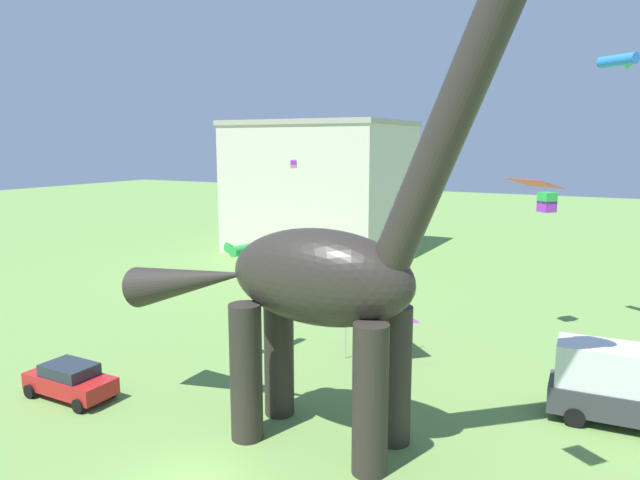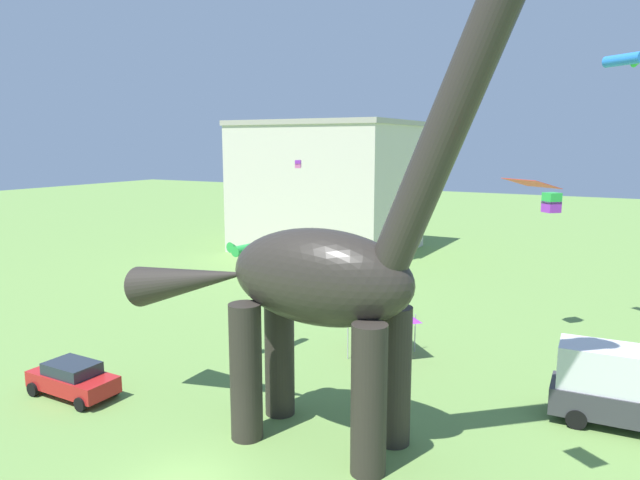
# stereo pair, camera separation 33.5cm
# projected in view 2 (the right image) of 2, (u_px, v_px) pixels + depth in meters

# --- Properties ---
(dinosaur_sculpture) EXTENTS (16.77, 3.55, 17.53)m
(dinosaur_sculpture) POSITION_uv_depth(u_px,v_px,m) (318.00, 277.00, 21.19)
(dinosaur_sculpture) COLOR #2D2823
(dinosaur_sculpture) RESTS_ON ground_plane
(parked_sedan_left) EXTENTS (4.22, 2.01, 1.55)m
(parked_sedan_left) POSITION_uv_depth(u_px,v_px,m) (73.00, 379.00, 25.92)
(parked_sedan_left) COLOR red
(parked_sedan_left) RESTS_ON ground_plane
(parked_box_truck) EXTENTS (5.70, 2.40, 3.20)m
(parked_box_truck) POSITION_uv_depth(u_px,v_px,m) (625.00, 387.00, 22.95)
(parked_box_truck) COLOR #38383D
(parked_box_truck) RESTS_ON ground_plane
(person_photographer) EXTENTS (0.65, 0.29, 1.74)m
(person_photographer) POSITION_uv_depth(u_px,v_px,m) (253.00, 335.00, 31.00)
(person_photographer) COLOR #6B6056
(person_photographer) RESTS_ON ground_plane
(festival_canopy_tent) EXTENTS (3.15, 3.15, 3.00)m
(festival_canopy_tent) POSITION_uv_depth(u_px,v_px,m) (382.00, 309.00, 30.62)
(festival_canopy_tent) COLOR #B2B2B7
(festival_canopy_tent) RESTS_ON ground_plane
(kite_mid_center) EXTENTS (1.11, 1.11, 1.12)m
(kite_mid_center) POSITION_uv_depth(u_px,v_px,m) (552.00, 203.00, 33.10)
(kite_mid_center) COLOR green
(kite_high_right) EXTENTS (0.52, 0.52, 0.58)m
(kite_high_right) POSITION_uv_depth(u_px,v_px,m) (298.00, 164.00, 42.48)
(kite_high_right) COLOR purple
(kite_far_left) EXTENTS (1.60, 1.54, 0.25)m
(kite_far_left) POSITION_uv_depth(u_px,v_px,m) (531.00, 183.00, 15.64)
(kite_far_left) COLOR red
(kite_mid_left) EXTENTS (1.75, 1.97, 0.56)m
(kite_mid_left) POSITION_uv_depth(u_px,v_px,m) (245.00, 249.00, 29.88)
(kite_mid_left) COLOR green
(kite_drifting) EXTENTS (2.14, 2.24, 0.63)m
(kite_drifting) POSITION_uv_depth(u_px,v_px,m) (626.00, 60.00, 30.98)
(kite_drifting) COLOR #287AE5
(background_building_block) EXTENTS (16.96, 13.84, 13.34)m
(background_building_block) POSITION_uv_depth(u_px,v_px,m) (327.00, 186.00, 61.11)
(background_building_block) COLOR beige
(background_building_block) RESTS_ON ground_plane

